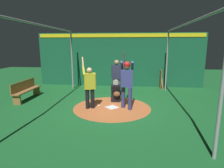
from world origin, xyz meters
The scene contains 12 objects.
ground_plane centered at (0.00, 0.00, 0.00)m, with size 25.70×25.70×0.00m, color #195B28.
dirt_circle centered at (0.00, 0.00, 0.00)m, with size 3.04×3.04×0.01m, color #B76033.
home_plate centered at (0.00, 0.00, 0.01)m, with size 0.42×0.42×0.01m, color white.
batter centered at (0.05, 0.57, 1.12)m, with size 0.68×0.49×2.16m.
catcher centered at (-0.86, 0.08, 0.38)m, with size 0.58×0.40×0.97m.
umpire centered at (-1.59, 0.05, 0.99)m, with size 0.22×0.49×1.76m.
visitor centered at (0.17, -0.85, 0.92)m, with size 0.53×0.60×1.97m.
back_wall centered at (-4.13, 0.00, 1.57)m, with size 0.22×9.70×3.12m.
cage_frame centered at (0.00, 0.00, 2.25)m, with size 6.42×5.23×3.17m.
bat_rack centered at (-3.89, 2.40, 0.49)m, with size 1.06×0.20×1.05m.
bench centered at (-0.75, -3.99, 0.45)m, with size 1.87×0.36×0.85m.
baseball_0 centered at (-0.02, -0.53, 0.04)m, with size 0.07×0.07×0.07m, color white.
Camera 1 is at (7.10, 0.76, 2.42)m, focal length 30.37 mm.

